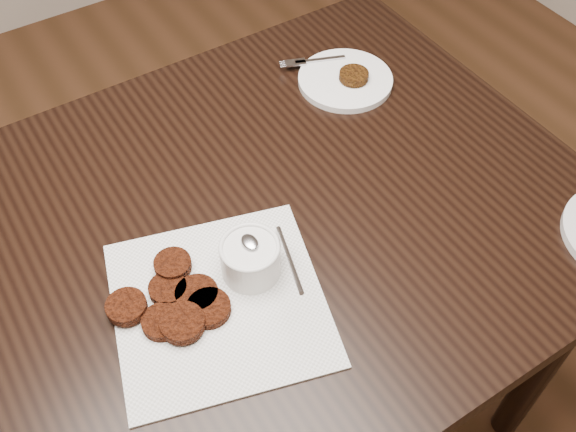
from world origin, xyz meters
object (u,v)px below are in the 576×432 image
at_px(napkin, 219,303).
at_px(table, 212,361).
at_px(sauce_ramekin, 249,246).
at_px(plate_with_patty, 345,77).

bearing_deg(napkin, table, 85.02).
bearing_deg(table, sauce_ramekin, -56.65).
distance_m(napkin, plate_with_patty, 0.54).
height_order(sauce_ramekin, plate_with_patty, sauce_ramekin).
xyz_separation_m(table, sauce_ramekin, (0.06, -0.09, 0.44)).
bearing_deg(plate_with_patty, table, -155.72).
height_order(table, sauce_ramekin, sauce_ramekin).
bearing_deg(napkin, sauce_ramekin, 18.92).
height_order(table, napkin, napkin).
bearing_deg(plate_with_patty, napkin, -145.31).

